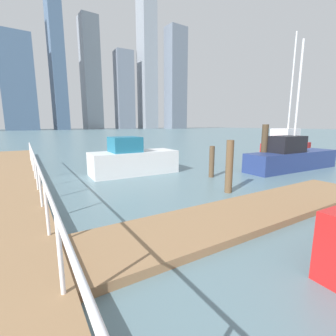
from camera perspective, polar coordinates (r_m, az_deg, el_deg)
The scene contains 15 objects.
ground_plane at distance 13.56m, azimuth -16.34°, elevation -0.62°, with size 300.00×300.00×0.00m, color slate.
floating_dock at distance 7.08m, azimuth 19.05°, elevation -10.07°, with size 10.61×2.00×0.18m, color #93704C.
boardwalk_railing at distance 2.37m, azimuth -22.27°, elevation -22.18°, with size 0.06×28.34×1.08m.
dock_piling_0 at distance 8.96m, azimuth 14.62°, elevation 0.30°, with size 0.27×0.27×1.96m, color brown.
dock_piling_1 at distance 13.96m, azimuth 22.24°, elevation 4.57°, with size 0.34×0.34×2.52m, color #473826.
dock_piling_2 at distance 11.49m, azimuth 10.54°, elevation 1.51°, with size 0.25×0.25×1.51m, color brown.
moored_boat_1 at distance 20.72m, azimuth 26.65°, elevation 4.85°, with size 4.70×2.14×9.16m.
moored_boat_2 at distance 12.20m, azimuth -8.51°, elevation 1.91°, with size 4.42×1.79×1.91m.
moored_boat_4 at distance 14.93m, azimuth 27.66°, elevation 2.32°, with size 6.35×1.71×6.88m.
skyline_tower_2 at distance 129.50m, azimuth -32.61°, elevation 17.00°, with size 13.37×9.00×41.68m, color slate.
skyline_tower_3 at distance 138.51m, azimuth -25.67°, elevation 26.10°, with size 6.07×9.53×84.22m, color slate.
skyline_tower_4 at distance 148.81m, azimuth -18.23°, elevation 20.69°, with size 9.22×10.11×60.46m, color #8C939E.
skyline_tower_5 at distance 152.00m, azimuth -10.52°, elevation 17.88°, with size 10.20×8.91×45.25m, color slate.
skyline_tower_6 at distance 160.85m, azimuth -5.09°, elevation 23.94°, with size 9.02×11.40×80.32m, color #8C939E.
skyline_tower_7 at distance 159.24m, azimuth 1.86°, elevation 20.61°, with size 11.91×9.09×61.24m, color slate.
Camera 1 is at (-3.40, 7.11, 2.50)m, focal length 25.16 mm.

